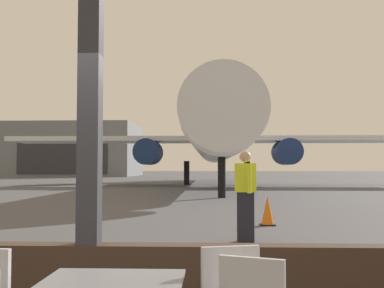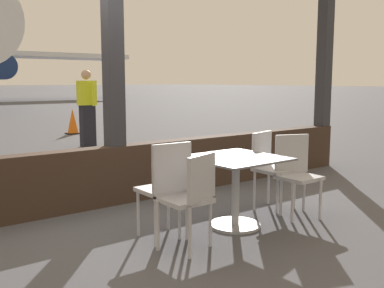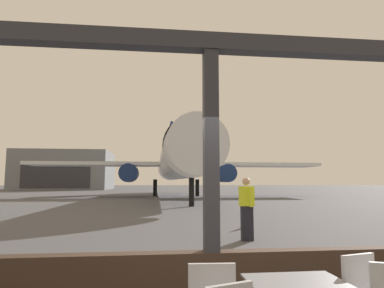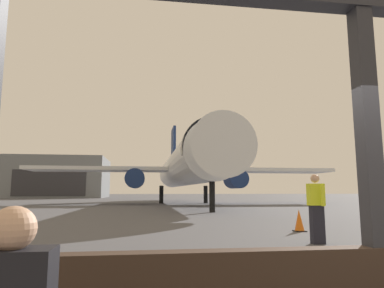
{
  "view_description": "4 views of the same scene",
  "coord_description": "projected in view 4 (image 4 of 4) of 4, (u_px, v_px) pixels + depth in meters",
  "views": [
    {
      "loc": [
        1.14,
        -4.43,
        1.44
      ],
      "look_at": [
        0.45,
        13.45,
        2.3
      ],
      "focal_mm": 44.23,
      "sensor_mm": 36.0,
      "label": 1
    },
    {
      "loc": [
        -2.59,
        -4.88,
        1.5
      ],
      "look_at": [
        0.84,
        -0.44,
        0.71
      ],
      "focal_mm": 42.33,
      "sensor_mm": 36.0,
      "label": 2
    },
    {
      "loc": [
        -0.76,
        -4.42,
        1.63
      ],
      "look_at": [
        1.93,
        19.5,
        4.39
      ],
      "focal_mm": 30.75,
      "sensor_mm": 36.0,
      "label": 3
    },
    {
      "loc": [
        -2.51,
        -3.5,
        1.31
      ],
      "look_at": [
        -0.33,
        12.21,
        3.52
      ],
      "focal_mm": 31.71,
      "sensor_mm": 36.0,
      "label": 4
    }
  ],
  "objects": [
    {
      "name": "window_frame",
      "position": [
        372.0,
        195.0,
        3.77
      ],
      "size": [
        8.37,
        0.24,
        3.71
      ],
      "color": "#38281E",
      "rests_on": "ground"
    },
    {
      "name": "ground_crew_worker",
      "position": [
        316.0,
        207.0,
        8.59
      ],
      "size": [
        0.4,
        0.55,
        1.74
      ],
      "color": "black",
      "rests_on": "ground"
    },
    {
      "name": "distant_hangar",
      "position": [
        60.0,
        178.0,
        69.32
      ],
      "size": [
        18.48,
        15.72,
        7.99
      ],
      "color": "slate",
      "rests_on": "ground"
    },
    {
      "name": "ground_plane",
      "position": [
        164.0,
        201.0,
        42.84
      ],
      "size": [
        220.0,
        220.0,
        0.0
      ],
      "primitive_type": "plane",
      "color": "#4C4C51"
    },
    {
      "name": "airplane",
      "position": [
        186.0,
        167.0,
        35.03
      ],
      "size": [
        31.66,
        35.2,
        10.77
      ],
      "color": "silver",
      "rests_on": "ground"
    },
    {
      "name": "traffic_cone",
      "position": [
        299.0,
        221.0,
        11.13
      ],
      "size": [
        0.36,
        0.36,
        0.71
      ],
      "color": "orange",
      "rests_on": "ground"
    }
  ]
}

